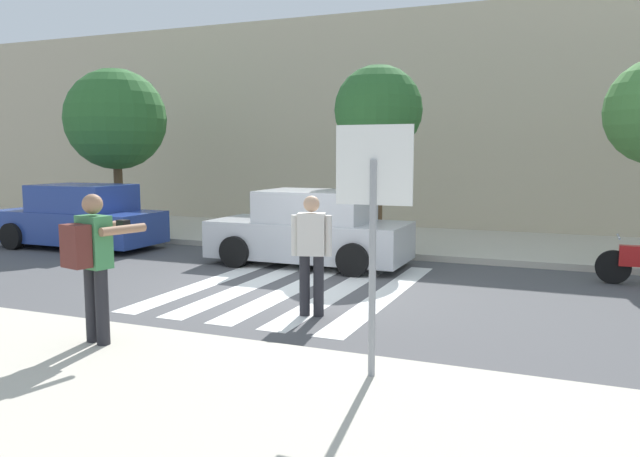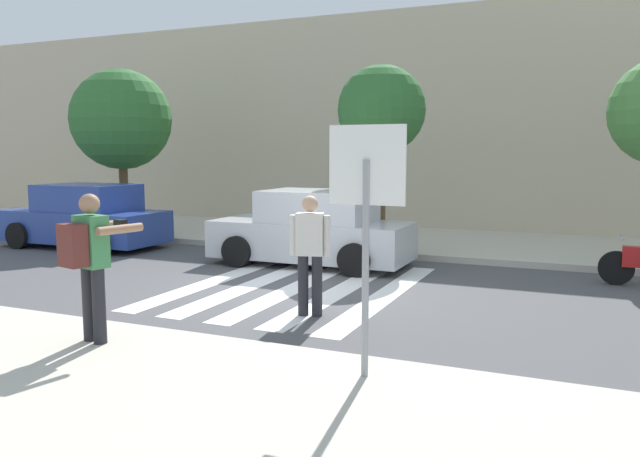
% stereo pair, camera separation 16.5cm
% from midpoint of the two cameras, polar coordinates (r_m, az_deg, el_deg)
% --- Properties ---
extents(ground_plane, '(120.00, 120.00, 0.00)m').
position_cam_midpoint_polar(ground_plane, '(10.71, -3.02, -5.58)').
color(ground_plane, '#4C4C4F').
extents(sidewalk_far, '(60.00, 4.80, 0.14)m').
position_cam_midpoint_polar(sidewalk_far, '(16.23, 6.09, -1.04)').
color(sidewalk_far, beige).
rests_on(sidewalk_far, ground).
extents(building_facade_far, '(56.00, 4.00, 6.41)m').
position_cam_midpoint_polar(building_facade_far, '(20.36, 9.74, 9.37)').
color(building_facade_far, beige).
rests_on(building_facade_far, ground).
extents(crosswalk_stripe_0, '(0.44, 5.20, 0.01)m').
position_cam_midpoint_polar(crosswalk_stripe_0, '(11.63, -9.75, -4.64)').
color(crosswalk_stripe_0, silver).
rests_on(crosswalk_stripe_0, ground).
extents(crosswalk_stripe_1, '(0.44, 5.20, 0.01)m').
position_cam_midpoint_polar(crosswalk_stripe_1, '(11.24, -6.28, -4.99)').
color(crosswalk_stripe_1, silver).
rests_on(crosswalk_stripe_1, ground).
extents(crosswalk_stripe_2, '(0.44, 5.20, 0.01)m').
position_cam_midpoint_polar(crosswalk_stripe_2, '(10.88, -2.57, -5.35)').
color(crosswalk_stripe_2, silver).
rests_on(crosswalk_stripe_2, ground).
extents(crosswalk_stripe_3, '(0.44, 5.20, 0.01)m').
position_cam_midpoint_polar(crosswalk_stripe_3, '(10.58, 1.39, -5.71)').
color(crosswalk_stripe_3, silver).
rests_on(crosswalk_stripe_3, ground).
extents(crosswalk_stripe_4, '(0.44, 5.20, 0.01)m').
position_cam_midpoint_polar(crosswalk_stripe_4, '(10.33, 5.56, -6.05)').
color(crosswalk_stripe_4, silver).
rests_on(crosswalk_stripe_4, ground).
extents(stop_sign, '(0.76, 0.08, 2.45)m').
position_cam_midpoint_polar(stop_sign, '(5.97, 4.14, 3.05)').
color(stop_sign, gray).
rests_on(stop_sign, sidewalk_near).
extents(photographer_with_backpack, '(0.70, 0.92, 1.72)m').
position_cam_midpoint_polar(photographer_with_backpack, '(7.55, -20.66, -2.32)').
color(photographer_with_backpack, '#232328').
rests_on(photographer_with_backpack, sidewalk_near).
extents(pedestrian_crossing, '(0.56, 0.34, 1.72)m').
position_cam_midpoint_polar(pedestrian_crossing, '(8.83, -1.32, -1.84)').
color(pedestrian_crossing, '#232328').
rests_on(pedestrian_crossing, ground).
extents(parked_car_blue, '(4.10, 1.92, 1.55)m').
position_cam_midpoint_polar(parked_car_blue, '(16.35, -21.35, 0.89)').
color(parked_car_blue, '#284293').
rests_on(parked_car_blue, ground).
extents(parked_car_silver, '(4.10, 1.92, 1.55)m').
position_cam_midpoint_polar(parked_car_silver, '(12.91, -1.21, -0.14)').
color(parked_car_silver, '#B7BABF').
rests_on(parked_car_silver, ground).
extents(street_tree_west, '(2.74, 2.74, 4.45)m').
position_cam_midpoint_polar(street_tree_west, '(18.18, -18.42, 9.42)').
color(street_tree_west, brown).
rests_on(street_tree_west, sidewalk_far).
extents(street_tree_center, '(1.99, 1.99, 4.14)m').
position_cam_midpoint_polar(street_tree_center, '(14.34, 5.01, 10.65)').
color(street_tree_center, brown).
rests_on(street_tree_center, sidewalk_far).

